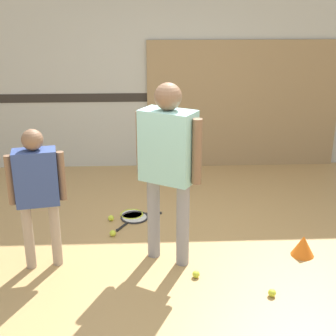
# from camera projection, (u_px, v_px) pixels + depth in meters

# --- Properties ---
(ground_plane) EXTENTS (16.00, 16.00, 0.00)m
(ground_plane) POSITION_uv_depth(u_px,v_px,m) (171.00, 260.00, 4.46)
(ground_plane) COLOR tan
(wall_back) EXTENTS (16.00, 0.07, 3.20)m
(wall_back) POSITION_uv_depth(u_px,v_px,m) (161.00, 56.00, 6.45)
(wall_back) COLOR beige
(wall_back) RESTS_ON ground_plane
(wall_panel) EXTENTS (2.75, 0.05, 1.81)m
(wall_panel) POSITION_uv_depth(u_px,v_px,m) (243.00, 105.00, 6.68)
(wall_panel) COLOR #9E7F56
(wall_panel) RESTS_ON ground_plane
(person_instructor) EXTENTS (0.56, 0.47, 1.69)m
(person_instructor) POSITION_uv_depth(u_px,v_px,m) (168.00, 156.00, 4.11)
(person_instructor) COLOR gray
(person_instructor) RESTS_ON ground_plane
(person_student_left) EXTENTS (0.49, 0.27, 1.31)m
(person_student_left) POSITION_uv_depth(u_px,v_px,m) (37.00, 185.00, 4.09)
(person_student_left) COLOR tan
(person_student_left) RESTS_ON ground_plane
(racket_spare_on_floor) EXTENTS (0.49, 0.28, 0.03)m
(racket_spare_on_floor) POSITION_uv_depth(u_px,v_px,m) (134.00, 214.00, 5.37)
(racket_spare_on_floor) COLOR #C6D838
(racket_spare_on_floor) RESTS_ON ground_plane
(racket_second_spare) EXTENTS (0.44, 0.54, 0.03)m
(racket_second_spare) POSITION_uv_depth(u_px,v_px,m) (134.00, 218.00, 5.28)
(racket_second_spare) COLOR #28282D
(racket_second_spare) RESTS_ON ground_plane
(tennis_ball_near_instructor) EXTENTS (0.07, 0.07, 0.07)m
(tennis_ball_near_instructor) POSITION_uv_depth(u_px,v_px,m) (196.00, 274.00, 4.17)
(tennis_ball_near_instructor) COLOR #CCE038
(tennis_ball_near_instructor) RESTS_ON ground_plane
(tennis_ball_by_spare_racket) EXTENTS (0.07, 0.07, 0.07)m
(tennis_ball_by_spare_racket) POSITION_uv_depth(u_px,v_px,m) (111.00, 218.00, 5.22)
(tennis_ball_by_spare_racket) COLOR #CCE038
(tennis_ball_by_spare_racket) RESTS_ON ground_plane
(tennis_ball_stray_left) EXTENTS (0.07, 0.07, 0.07)m
(tennis_ball_stray_left) POSITION_uv_depth(u_px,v_px,m) (272.00, 293.00, 3.90)
(tennis_ball_stray_left) COLOR #CCE038
(tennis_ball_stray_left) RESTS_ON ground_plane
(tennis_ball_stray_right) EXTENTS (0.07, 0.07, 0.07)m
(tennis_ball_stray_right) POSITION_uv_depth(u_px,v_px,m) (113.00, 233.00, 4.89)
(tennis_ball_stray_right) COLOR #CCE038
(tennis_ball_stray_right) RESTS_ON ground_plane
(training_cone) EXTENTS (0.22, 0.22, 0.21)m
(training_cone) POSITION_uv_depth(u_px,v_px,m) (303.00, 246.00, 4.50)
(training_cone) COLOR orange
(training_cone) RESTS_ON ground_plane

